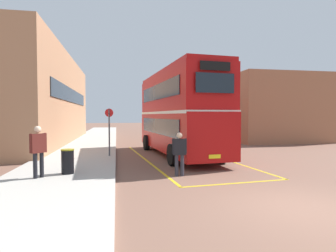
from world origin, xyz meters
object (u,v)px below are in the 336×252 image
object	(u,v)px
double_decker_bus	(178,112)
pedestrian_boarding	(179,151)
litter_bin	(68,161)
pedestrian_waiting_near	(38,148)
bus_stop_sign	(109,127)
single_deck_bus	(184,122)

from	to	relation	value
double_decker_bus	pedestrian_boarding	size ratio (longest dim) A/B	5.95
double_decker_bus	litter_bin	size ratio (longest dim) A/B	10.83
pedestrian_boarding	pedestrian_waiting_near	size ratio (longest dim) A/B	0.92
pedestrian_waiting_near	bus_stop_sign	xyz separation A→B (m)	(2.28, 4.90, 0.47)
pedestrian_waiting_near	litter_bin	world-z (taller)	pedestrian_waiting_near
single_deck_bus	pedestrian_boarding	world-z (taller)	single_deck_bus
single_deck_bus	pedestrian_waiting_near	bearing A→B (deg)	-117.08
pedestrian_boarding	double_decker_bus	bearing A→B (deg)	77.97
bus_stop_sign	pedestrian_waiting_near	bearing A→B (deg)	-114.91
pedestrian_waiting_near	bus_stop_sign	world-z (taller)	bus_stop_sign
pedestrian_boarding	pedestrian_waiting_near	world-z (taller)	pedestrian_waiting_near
double_decker_bus	pedestrian_boarding	xyz separation A→B (m)	(-1.13, -5.30, -1.56)
pedestrian_boarding	litter_bin	bearing A→B (deg)	172.92
pedestrian_boarding	pedestrian_waiting_near	xyz separation A→B (m)	(-4.99, -0.03, 0.24)
double_decker_bus	litter_bin	world-z (taller)	double_decker_bus
single_deck_bus	bus_stop_sign	size ratio (longest dim) A/B	3.46
single_deck_bus	litter_bin	bearing A→B (deg)	-115.63
pedestrian_waiting_near	pedestrian_boarding	bearing A→B (deg)	0.33
bus_stop_sign	pedestrian_boarding	bearing A→B (deg)	-60.89
double_decker_bus	bus_stop_sign	xyz separation A→B (m)	(-3.84, -0.42, -0.85)
double_decker_bus	litter_bin	xyz separation A→B (m)	(-5.25, -4.78, -1.91)
double_decker_bus	bus_stop_sign	world-z (taller)	double_decker_bus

